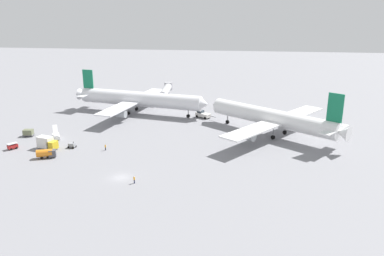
{
  "coord_description": "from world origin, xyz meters",
  "views": [
    {
      "loc": [
        28.23,
        -78.36,
        37.53
      ],
      "look_at": [
        12.84,
        28.66,
        4.0
      ],
      "focal_mm": 35.42,
      "sensor_mm": 36.0,
      "label": 1
    }
  ],
  "objects_px": {
    "gse_baggage_cart_trailing": "(13,146)",
    "ground_crew_wing_walker_right": "(134,180)",
    "gse_container_dolly_flat": "(28,133)",
    "jet_bridge": "(166,90)",
    "gse_gpu_cart_small": "(72,145)",
    "gse_catering_truck_tall": "(47,143)",
    "airliner_being_pushed": "(273,118)",
    "pushback_tug": "(203,114)",
    "ground_crew_ramp_agent_by_cones": "(105,147)",
    "airliner_at_gate_left": "(139,99)",
    "gse_stair_truck_yellow": "(56,136)",
    "gse_fuel_bowser_stubby": "(46,153)"
  },
  "relations": [
    {
      "from": "airliner_at_gate_left",
      "to": "jet_bridge",
      "type": "distance_m",
      "value": 25.29
    },
    {
      "from": "gse_fuel_bowser_stubby",
      "to": "ground_crew_ramp_agent_by_cones",
      "type": "height_order",
      "value": "gse_fuel_bowser_stubby"
    },
    {
      "from": "airliner_being_pushed",
      "to": "pushback_tug",
      "type": "relative_size",
      "value": 5.38
    },
    {
      "from": "airliner_at_gate_left",
      "to": "pushback_tug",
      "type": "bearing_deg",
      "value": -6.31
    },
    {
      "from": "gse_gpu_cart_small",
      "to": "gse_stair_truck_yellow",
      "type": "xyz_separation_m",
      "value": [
        -8.32,
        6.81,
        0.23
      ]
    },
    {
      "from": "gse_baggage_cart_trailing",
      "to": "ground_crew_ramp_agent_by_cones",
      "type": "xyz_separation_m",
      "value": [
        26.43,
        2.82,
        0.03
      ]
    },
    {
      "from": "gse_baggage_cart_trailing",
      "to": "gse_stair_truck_yellow",
      "type": "height_order",
      "value": "gse_stair_truck_yellow"
    },
    {
      "from": "ground_crew_ramp_agent_by_cones",
      "to": "jet_bridge",
      "type": "bearing_deg",
      "value": 86.66
    },
    {
      "from": "gse_container_dolly_flat",
      "to": "ground_crew_ramp_agent_by_cones",
      "type": "height_order",
      "value": "gse_container_dolly_flat"
    },
    {
      "from": "gse_fuel_bowser_stubby",
      "to": "ground_crew_wing_walker_right",
      "type": "height_order",
      "value": "gse_fuel_bowser_stubby"
    },
    {
      "from": "pushback_tug",
      "to": "ground_crew_ramp_agent_by_cones",
      "type": "xyz_separation_m",
      "value": [
        -23.17,
        -37.8,
        -0.34
      ]
    },
    {
      "from": "airliner_at_gate_left",
      "to": "gse_container_dolly_flat",
      "type": "xyz_separation_m",
      "value": [
        -26.82,
        -31.99,
        -4.32
      ]
    },
    {
      "from": "gse_fuel_bowser_stubby",
      "to": "airliner_being_pushed",
      "type": "bearing_deg",
      "value": 25.17
    },
    {
      "from": "gse_catering_truck_tall",
      "to": "gse_gpu_cart_small",
      "type": "bearing_deg",
      "value": 14.48
    },
    {
      "from": "gse_baggage_cart_trailing",
      "to": "ground_crew_wing_walker_right",
      "type": "xyz_separation_m",
      "value": [
        40.6,
        -16.75,
        0.05
      ]
    },
    {
      "from": "airliner_at_gate_left",
      "to": "ground_crew_wing_walker_right",
      "type": "height_order",
      "value": "airliner_at_gate_left"
    },
    {
      "from": "airliner_being_pushed",
      "to": "gse_catering_truck_tall",
      "type": "xyz_separation_m",
      "value": [
        -63.83,
        -21.84,
        -3.78
      ]
    },
    {
      "from": "gse_baggage_cart_trailing",
      "to": "jet_bridge",
      "type": "bearing_deg",
      "value": 66.04
    },
    {
      "from": "airliner_being_pushed",
      "to": "gse_container_dolly_flat",
      "type": "distance_m",
      "value": 76.5
    },
    {
      "from": "ground_crew_wing_walker_right",
      "to": "gse_gpu_cart_small",
      "type": "bearing_deg",
      "value": 140.52
    },
    {
      "from": "gse_container_dolly_flat",
      "to": "jet_bridge",
      "type": "distance_m",
      "value": 65.25
    },
    {
      "from": "gse_baggage_cart_trailing",
      "to": "gse_stair_truck_yellow",
      "type": "relative_size",
      "value": 0.64
    },
    {
      "from": "gse_container_dolly_flat",
      "to": "gse_stair_truck_yellow",
      "type": "bearing_deg",
      "value": -7.05
    },
    {
      "from": "airliner_at_gate_left",
      "to": "gse_container_dolly_flat",
      "type": "relative_size",
      "value": 15.27
    },
    {
      "from": "airliner_at_gate_left",
      "to": "airliner_being_pushed",
      "type": "height_order",
      "value": "airliner_being_pushed"
    },
    {
      "from": "gse_gpu_cart_small",
      "to": "airliner_being_pushed",
      "type": "bearing_deg",
      "value": 19.38
    },
    {
      "from": "airliner_being_pushed",
      "to": "ground_crew_wing_walker_right",
      "type": "distance_m",
      "value": 52.19
    },
    {
      "from": "gse_container_dolly_flat",
      "to": "ground_crew_wing_walker_right",
      "type": "xyz_separation_m",
      "value": [
        42.51,
        -28.12,
        -0.26
      ]
    },
    {
      "from": "airliner_being_pushed",
      "to": "ground_crew_wing_walker_right",
      "type": "bearing_deg",
      "value": -129.26
    },
    {
      "from": "airliner_at_gate_left",
      "to": "airliner_being_pushed",
      "type": "xyz_separation_m",
      "value": [
        48.59,
        -19.86,
        0.05
      ]
    },
    {
      "from": "gse_catering_truck_tall",
      "to": "gse_container_dolly_flat",
      "type": "xyz_separation_m",
      "value": [
        -11.58,
        9.71,
        -0.58
      ]
    },
    {
      "from": "gse_baggage_cart_trailing",
      "to": "pushback_tug",
      "type": "bearing_deg",
      "value": 39.32
    },
    {
      "from": "gse_gpu_cart_small",
      "to": "ground_crew_ramp_agent_by_cones",
      "type": "height_order",
      "value": "gse_gpu_cart_small"
    },
    {
      "from": "gse_catering_truck_tall",
      "to": "airliner_being_pushed",
      "type": "bearing_deg",
      "value": 18.89
    },
    {
      "from": "airliner_being_pushed",
      "to": "ground_crew_ramp_agent_by_cones",
      "type": "height_order",
      "value": "airliner_being_pushed"
    },
    {
      "from": "gse_stair_truck_yellow",
      "to": "gse_catering_truck_tall",
      "type": "xyz_separation_m",
      "value": [
        1.79,
        -8.5,
        0.73
      ]
    },
    {
      "from": "ground_crew_wing_walker_right",
      "to": "ground_crew_ramp_agent_by_cones",
      "type": "bearing_deg",
      "value": 125.9
    },
    {
      "from": "gse_fuel_bowser_stubby",
      "to": "ground_crew_wing_walker_right",
      "type": "bearing_deg",
      "value": -23.18
    },
    {
      "from": "gse_gpu_cart_small",
      "to": "gse_baggage_cart_trailing",
      "type": "bearing_deg",
      "value": -168.34
    },
    {
      "from": "gse_fuel_bowser_stubby",
      "to": "gse_catering_truck_tall",
      "type": "bearing_deg",
      "value": 116.8
    },
    {
      "from": "gse_container_dolly_flat",
      "to": "jet_bridge",
      "type": "bearing_deg",
      "value": 60.45
    },
    {
      "from": "gse_fuel_bowser_stubby",
      "to": "gse_baggage_cart_trailing",
      "type": "xyz_separation_m",
      "value": [
        -13.0,
        4.94,
        -0.47
      ]
    },
    {
      "from": "gse_fuel_bowser_stubby",
      "to": "gse_container_dolly_flat",
      "type": "distance_m",
      "value": 22.09
    },
    {
      "from": "gse_baggage_cart_trailing",
      "to": "jet_bridge",
      "type": "relative_size",
      "value": 0.14
    },
    {
      "from": "gse_stair_truck_yellow",
      "to": "pushback_tug",
      "type": "bearing_deg",
      "value": 36.14
    },
    {
      "from": "airliner_being_pushed",
      "to": "ground_crew_wing_walker_right",
      "type": "relative_size",
      "value": 24.62
    },
    {
      "from": "airliner_at_gate_left",
      "to": "gse_baggage_cart_trailing",
      "type": "distance_m",
      "value": 50.21
    },
    {
      "from": "pushback_tug",
      "to": "ground_crew_wing_walker_right",
      "type": "xyz_separation_m",
      "value": [
        -9.0,
        -57.38,
        -0.32
      ]
    },
    {
      "from": "gse_catering_truck_tall",
      "to": "jet_bridge",
      "type": "bearing_deg",
      "value": 72.79
    },
    {
      "from": "gse_catering_truck_tall",
      "to": "ground_crew_wing_walker_right",
      "type": "height_order",
      "value": "gse_catering_truck_tall"
    }
  ]
}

